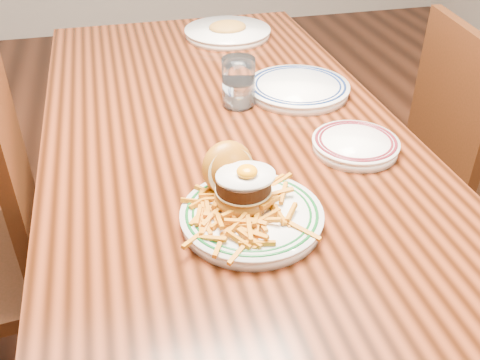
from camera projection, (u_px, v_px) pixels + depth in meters
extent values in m
plane|color=black|center=(225.00, 324.00, 1.74)|extent=(6.00, 6.00, 0.00)
cube|color=black|center=(221.00, 128.00, 1.33)|extent=(0.85, 1.60, 0.05)
cylinder|color=black|center=(90.00, 135.00, 2.06)|extent=(0.07, 0.07, 0.70)
cylinder|color=black|center=(271.00, 114.00, 2.21)|extent=(0.07, 0.07, 0.70)
cube|color=#421D0D|center=(16.00, 176.00, 1.21)|extent=(0.08, 0.43, 0.46)
cylinder|color=#421D0D|center=(49.00, 276.00, 1.63)|extent=(0.04, 0.04, 0.42)
cube|color=#421D0D|center=(450.00, 105.00, 1.54)|extent=(0.09, 0.42, 0.45)
cylinder|color=#421D0D|center=(403.00, 199.00, 1.96)|extent=(0.04, 0.04, 0.41)
cylinder|color=#421D0D|center=(445.00, 268.00, 1.66)|extent=(0.04, 0.04, 0.41)
cylinder|color=white|center=(252.00, 219.00, 0.98)|extent=(0.26, 0.26, 0.02)
cylinder|color=white|center=(252.00, 213.00, 0.97)|extent=(0.26, 0.26, 0.01)
torus|color=#0D4D1B|center=(252.00, 212.00, 0.97)|extent=(0.24, 0.24, 0.01)
torus|color=#0D4D1B|center=(252.00, 212.00, 0.97)|extent=(0.22, 0.22, 0.01)
ellipsoid|color=#9A6213|center=(243.00, 197.00, 0.98)|extent=(0.11, 0.11, 0.05)
cylinder|color=#CEBA80|center=(243.00, 189.00, 0.97)|extent=(0.10, 0.10, 0.00)
cylinder|color=black|center=(243.00, 183.00, 0.96)|extent=(0.10, 0.10, 0.03)
ellipsoid|color=white|center=(246.00, 176.00, 0.95)|extent=(0.11, 0.09, 0.01)
ellipsoid|color=orange|center=(247.00, 171.00, 0.95)|extent=(0.04, 0.04, 0.02)
ellipsoid|color=#9A6213|center=(228.00, 168.00, 1.01)|extent=(0.12, 0.11, 0.12)
cylinder|color=#CEBA80|center=(232.00, 173.00, 1.00)|extent=(0.10, 0.06, 0.09)
cylinder|color=white|center=(355.00, 147.00, 1.19)|extent=(0.19, 0.19, 0.02)
cylinder|color=white|center=(356.00, 142.00, 1.18)|extent=(0.19, 0.19, 0.01)
torus|color=#53131B|center=(356.00, 141.00, 1.18)|extent=(0.18, 0.18, 0.01)
torus|color=#53131B|center=(356.00, 141.00, 1.18)|extent=(0.16, 0.16, 0.01)
cube|color=silver|center=(363.00, 138.00, 1.19)|extent=(0.09, 0.10, 0.00)
cylinder|color=white|center=(298.00, 90.00, 1.43)|extent=(0.27, 0.27, 0.02)
cylinder|color=white|center=(298.00, 85.00, 1.43)|extent=(0.27, 0.27, 0.01)
torus|color=#0F1F4C|center=(298.00, 85.00, 1.42)|extent=(0.26, 0.26, 0.01)
torus|color=#0F1F4C|center=(298.00, 85.00, 1.42)|extent=(0.23, 0.23, 0.01)
cylinder|color=white|center=(239.00, 82.00, 1.35)|extent=(0.08, 0.08, 0.13)
cylinder|color=silver|center=(239.00, 93.00, 1.36)|extent=(0.07, 0.07, 0.06)
cylinder|color=white|center=(228.00, 34.00, 1.80)|extent=(0.28, 0.28, 0.02)
cylinder|color=white|center=(228.00, 30.00, 1.80)|extent=(0.29, 0.29, 0.01)
ellipsoid|color=#B08B32|center=(228.00, 27.00, 1.79)|extent=(0.13, 0.11, 0.04)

